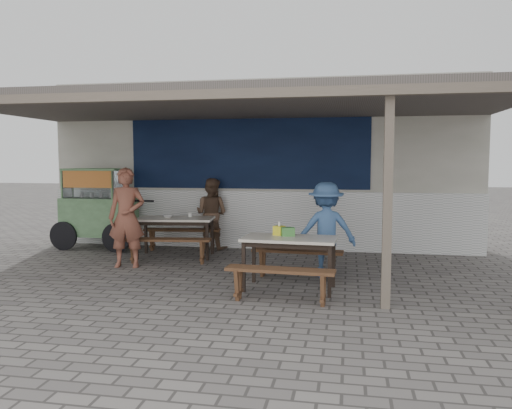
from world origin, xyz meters
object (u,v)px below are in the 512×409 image
object	(u,v)px
patron_street_side	(127,217)
patron_right_table	(326,230)
donation_box	(288,232)
condiment_jar	(190,215)
bench_left_street	(168,245)
bench_left_wall	(182,234)
table_right	(290,243)
tissue_box	(279,230)
condiment_bowl	(168,216)
bench_right_street	(280,277)
patron_wall_side	(211,214)
vendor_cart	(98,205)
table_left	(175,222)
bench_right_wall	(297,257)

from	to	relation	value
patron_street_side	patron_right_table	bearing A→B (deg)	-11.69
donation_box	condiment_jar	size ratio (longest dim) A/B	2.35
bench_left_street	bench_left_wall	distance (m)	1.27
table_right	tissue_box	xyz separation A→B (m)	(-0.18, 0.18, 0.15)
patron_street_side	patron_right_table	xyz separation A→B (m)	(3.39, -0.11, -0.11)
bench_left_street	bench_left_wall	size ratio (longest dim) A/B	1.00
condiment_jar	condiment_bowl	size ratio (longest dim) A/B	0.40
bench_left_wall	table_right	world-z (taller)	table_right
bench_left_street	bench_right_street	bearing A→B (deg)	-49.61
bench_left_street	patron_right_table	world-z (taller)	patron_right_table
bench_left_wall	table_right	bearing A→B (deg)	-53.99
patron_street_side	donation_box	size ratio (longest dim) A/B	9.22
donation_box	bench_right_street	bearing A→B (deg)	-90.17
bench_right_street	condiment_jar	bearing A→B (deg)	129.71
patron_wall_side	vendor_cart	bearing A→B (deg)	22.69
table_left	donation_box	world-z (taller)	donation_box
bench_right_street	patron_wall_side	size ratio (longest dim) A/B	0.97
table_left	bench_left_wall	distance (m)	0.72
bench_right_street	patron_street_side	distance (m)	3.39
patron_right_table	bench_left_street	bearing A→B (deg)	-23.14
bench_left_wall	patron_right_table	xyz separation A→B (m)	(2.97, -1.76, 0.41)
bench_right_street	table_left	bearing A→B (deg)	134.57
bench_left_wall	patron_right_table	size ratio (longest dim) A/B	1.04
bench_left_wall	patron_street_side	bearing A→B (deg)	-111.74
table_left	bench_right_wall	distance (m)	2.82
patron_street_side	condiment_jar	xyz separation A→B (m)	(0.73, 1.23, -0.07)
table_right	vendor_cart	bearing A→B (deg)	152.15
bench_left_wall	condiment_bowl	size ratio (longest dim) A/B	7.86
bench_left_wall	donation_box	xyz separation A→B (m)	(2.46, -2.54, 0.47)
bench_right_street	patron_wall_side	bearing A→B (deg)	121.11
table_left	vendor_cart	distance (m)	2.01
condiment_jar	bench_left_street	bearing A→B (deg)	-99.78
table_left	bench_left_wall	world-z (taller)	table_left
bench_left_street	patron_street_side	world-z (taller)	patron_street_side
donation_box	bench_right_wall	bearing A→B (deg)	82.41
bench_left_wall	patron_right_table	distance (m)	3.47
bench_right_street	vendor_cart	world-z (taller)	vendor_cart
bench_right_street	patron_street_side	xyz separation A→B (m)	(-2.88, 1.70, 0.52)
bench_left_street	table_right	bearing A→B (deg)	-38.11
vendor_cart	condiment_jar	bearing A→B (deg)	-8.97
patron_street_side	patron_wall_side	size ratio (longest dim) A/B	1.17
donation_box	patron_wall_side	bearing A→B (deg)	124.03
patron_right_table	bench_right_wall	bearing A→B (deg)	11.67
table_left	table_right	xyz separation A→B (m)	(2.42, -2.02, -0.00)
bench_left_street	bench_right_wall	size ratio (longest dim) A/B	1.10
patron_right_table	condiment_bowl	size ratio (longest dim) A/B	7.53
vendor_cart	condiment_bowl	size ratio (longest dim) A/B	10.66
table_right	tissue_box	distance (m)	0.29
patron_right_table	patron_wall_side	bearing A→B (deg)	-53.56
patron_right_table	donation_box	distance (m)	0.94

